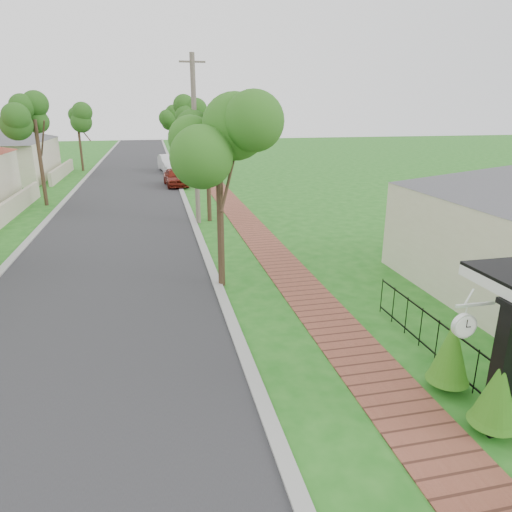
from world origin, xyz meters
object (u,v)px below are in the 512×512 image
object	(u,v)px
station_clock	(465,324)
porch_post	(502,374)
parked_car_white	(170,163)
parked_car_red	(176,177)
utility_pole	(195,141)
near_tree	(218,145)

from	to	relation	value
station_clock	porch_post	bearing A→B (deg)	-34.94
parked_car_white	station_clock	distance (m)	36.44
parked_car_red	utility_pole	size ratio (longest dim) A/B	0.49
near_tree	utility_pole	size ratio (longest dim) A/B	0.71
parked_car_white	parked_car_red	bearing A→B (deg)	-96.89
parked_car_red	utility_pole	xyz separation A→B (m)	(0.50, -11.70, 3.36)
station_clock	near_tree	bearing A→B (deg)	112.69
parked_car_red	parked_car_white	world-z (taller)	parked_car_white
parked_car_white	porch_post	bearing A→B (deg)	-91.00
parked_car_red	parked_car_white	distance (m)	8.26
porch_post	near_tree	world-z (taller)	near_tree
parked_car_red	near_tree	world-z (taller)	near_tree
parked_car_white	utility_pole	world-z (taller)	utility_pole
porch_post	utility_pole	bearing A→B (deg)	102.34
utility_pole	station_clock	xyz separation A→B (m)	(3.08, -16.28, -2.07)
parked_car_red	parked_car_white	xyz separation A→B (m)	(-0.11, 8.25, 0.09)
utility_pole	porch_post	bearing A→B (deg)	-77.66
near_tree	parked_car_red	bearing A→B (deg)	91.12
utility_pole	parked_car_white	bearing A→B (deg)	91.74
parked_car_red	near_tree	bearing A→B (deg)	-93.44
parked_car_white	near_tree	world-z (taller)	near_tree
near_tree	station_clock	world-z (taller)	near_tree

